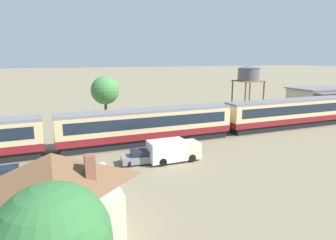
# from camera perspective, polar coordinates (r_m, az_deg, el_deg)

# --- Properties ---
(ground_plane) EXTENTS (600.00, 600.00, 0.00)m
(ground_plane) POSITION_cam_1_polar(r_m,az_deg,el_deg) (50.56, 23.57, -0.98)
(ground_plane) COLOR #7A7056
(passenger_train) EXTENTS (89.12, 3.15, 4.25)m
(passenger_train) POSITION_cam_1_polar(r_m,az_deg,el_deg) (41.42, 11.41, 0.48)
(passenger_train) COLOR maroon
(passenger_train) RESTS_ON ground_plane
(railway_track) EXTENTS (129.39, 3.60, 0.04)m
(railway_track) POSITION_cam_1_polar(r_m,az_deg,el_deg) (40.68, 8.46, -3.02)
(railway_track) COLOR #665B51
(railway_track) RESTS_ON ground_plane
(station_building) EXTENTS (12.38, 8.46, 4.58)m
(station_building) POSITION_cam_1_polar(r_m,az_deg,el_deg) (66.79, 27.00, 3.62)
(station_building) COLOR beige
(station_building) RESTS_ON ground_plane
(water_tower) EXTENTS (4.53, 4.53, 8.98)m
(water_tower) POSITION_cam_1_polar(r_m,az_deg,el_deg) (57.33, 15.11, 8.41)
(water_tower) COLOR brown
(water_tower) RESTS_ON ground_plane
(cottage_brown_roof_2) EXTENTS (7.50, 6.19, 5.12)m
(cottage_brown_roof_2) POSITION_cam_1_polar(r_m,az_deg,el_deg) (18.80, -20.90, -13.05)
(cottage_brown_roof_2) COLOR beige
(cottage_brown_roof_2) RESTS_ON ground_plane
(parked_car_grey) EXTENTS (4.28, 2.15, 1.36)m
(parked_car_grey) POSITION_cam_1_polar(r_m,az_deg,el_deg) (30.03, -4.98, -7.04)
(parked_car_grey) COLOR gray
(parked_car_grey) RESTS_ON ground_plane
(parked_car_white) EXTENTS (4.65, 1.91, 1.34)m
(parked_car_white) POSITION_cam_1_polar(r_m,az_deg,el_deg) (28.87, -28.52, -9.30)
(parked_car_white) COLOR white
(parked_car_white) RESTS_ON ground_plane
(delivery_truck_cream) EXTENTS (5.31, 2.06, 2.25)m
(delivery_truck_cream) POSITION_cam_1_polar(r_m,az_deg,el_deg) (30.30, 0.94, -5.79)
(delivery_truck_cream) COLOR beige
(delivery_truck_cream) RESTS_ON ground_plane
(yard_tree_2) EXTENTS (4.35, 4.35, 7.57)m
(yard_tree_2) POSITION_cam_1_polar(r_m,az_deg,el_deg) (47.23, -11.90, 5.52)
(yard_tree_2) COLOR #4C3823
(yard_tree_2) RESTS_ON ground_plane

